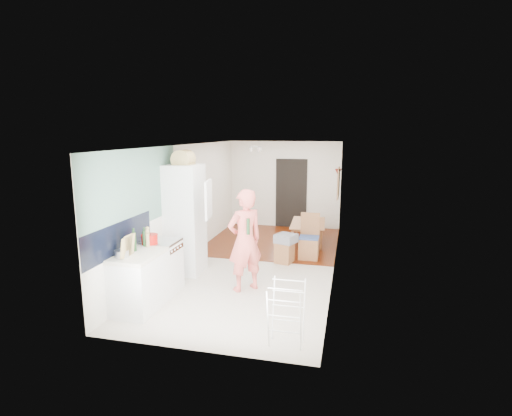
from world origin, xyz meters
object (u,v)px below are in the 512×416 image
at_px(dining_chair, 309,237).
at_px(stool, 284,253).
at_px(person, 245,231).
at_px(drying_rack, 286,314).
at_px(dining_table, 309,234).

distance_m(dining_chair, stool, 0.68).
relative_size(person, drying_rack, 2.49).
bearing_deg(person, dining_table, -147.13).
relative_size(dining_table, stool, 2.82).
xyz_separation_m(person, stool, (0.44, 1.63, -0.85)).
height_order(person, drying_rack, person).
bearing_deg(dining_chair, drying_rack, -88.98).
height_order(dining_chair, drying_rack, dining_chair).
distance_m(person, dining_table, 3.50).
xyz_separation_m(dining_table, drying_rack, (0.22, -4.99, 0.21)).
xyz_separation_m(person, drying_rack, (1.01, -1.68, -0.64)).
distance_m(dining_chair, drying_rack, 3.71).
relative_size(stool, drying_rack, 0.52).
distance_m(person, stool, 1.89).
height_order(dining_table, dining_chair, dining_chair).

